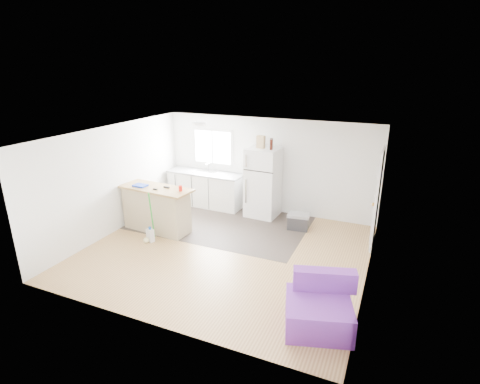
% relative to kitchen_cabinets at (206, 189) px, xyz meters
% --- Properties ---
extents(room, '(5.51, 5.01, 2.41)m').
position_rel_kitchen_cabinets_xyz_m(room, '(1.64, -2.18, 0.73)').
color(room, '#9D6E42').
rests_on(room, ground).
extents(vinyl_zone, '(4.05, 2.50, 0.00)m').
position_rel_kitchen_cabinets_xyz_m(vinyl_zone, '(0.91, -0.93, -0.47)').
color(vinyl_zone, '#382F2A').
rests_on(vinyl_zone, floor).
extents(window, '(1.18, 0.06, 0.98)m').
position_rel_kitchen_cabinets_xyz_m(window, '(0.09, 0.31, 1.08)').
color(window, white).
rests_on(window, back_wall).
extents(interior_door, '(0.11, 0.92, 2.10)m').
position_rel_kitchen_cabinets_xyz_m(interior_door, '(4.36, -0.63, 0.55)').
color(interior_door, white).
rests_on(interior_door, right_wall).
extents(ceiling_fixture, '(0.30, 0.30, 0.07)m').
position_rel_kitchen_cabinets_xyz_m(ceiling_fixture, '(0.44, -0.98, 1.89)').
color(ceiling_fixture, white).
rests_on(ceiling_fixture, ceiling).
extents(kitchen_cabinets, '(2.08, 0.70, 1.20)m').
position_rel_kitchen_cabinets_xyz_m(kitchen_cabinets, '(0.00, 0.00, 0.00)').
color(kitchen_cabinets, white).
rests_on(kitchen_cabinets, floor).
extents(peninsula, '(1.73, 0.78, 1.03)m').
position_rel_kitchen_cabinets_xyz_m(peninsula, '(-0.25, -1.87, 0.05)').
color(peninsula, tan).
rests_on(peninsula, floor).
extents(refrigerator, '(0.80, 0.76, 1.73)m').
position_rel_kitchen_cabinets_xyz_m(refrigerator, '(1.65, -0.05, 0.39)').
color(refrigerator, white).
rests_on(refrigerator, floor).
extents(cooler, '(0.52, 0.39, 0.38)m').
position_rel_kitchen_cabinets_xyz_m(cooler, '(2.71, -0.53, -0.28)').
color(cooler, '#2D2D2F').
rests_on(cooler, floor).
extents(purple_seat, '(1.14, 1.12, 0.76)m').
position_rel_kitchen_cabinets_xyz_m(purple_seat, '(3.87, -3.71, -0.19)').
color(purple_seat, purple).
rests_on(purple_seat, floor).
extents(cleaner_jug, '(0.18, 0.15, 0.34)m').
position_rel_kitchen_cabinets_xyz_m(cleaner_jug, '(-0.04, -2.43, -0.32)').
color(cleaner_jug, silver).
rests_on(cleaner_jug, floor).
extents(mop, '(0.26, 0.32, 1.17)m').
position_rel_kitchen_cabinets_xyz_m(mop, '(-0.06, -2.48, -0.24)').
color(mop, green).
rests_on(mop, floor).
extents(red_cup, '(0.09, 0.09, 0.12)m').
position_rel_kitchen_cabinets_xyz_m(red_cup, '(0.41, -1.85, 0.62)').
color(red_cup, red).
rests_on(red_cup, peninsula).
extents(blue_tray, '(0.31, 0.23, 0.04)m').
position_rel_kitchen_cabinets_xyz_m(blue_tray, '(-0.60, -1.93, 0.58)').
color(blue_tray, '#1435C1').
rests_on(blue_tray, peninsula).
extents(tool_a, '(0.14, 0.06, 0.03)m').
position_rel_kitchen_cabinets_xyz_m(tool_a, '(0.01, -1.79, 0.58)').
color(tool_a, black).
rests_on(tool_a, peninsula).
extents(tool_b, '(0.11, 0.06, 0.03)m').
position_rel_kitchen_cabinets_xyz_m(tool_b, '(-0.15, -2.00, 0.58)').
color(tool_b, black).
rests_on(tool_b, peninsula).
extents(cardboard_box, '(0.21, 0.13, 0.30)m').
position_rel_kitchen_cabinets_xyz_m(cardboard_box, '(1.58, -0.07, 1.41)').
color(cardboard_box, tan).
rests_on(cardboard_box, refrigerator).
extents(bottle_left, '(0.08, 0.08, 0.25)m').
position_rel_kitchen_cabinets_xyz_m(bottle_left, '(1.88, -0.16, 1.38)').
color(bottle_left, '#341009').
rests_on(bottle_left, refrigerator).
extents(bottle_right, '(0.08, 0.08, 0.25)m').
position_rel_kitchen_cabinets_xyz_m(bottle_right, '(1.84, -0.04, 1.38)').
color(bottle_right, '#341009').
rests_on(bottle_right, refrigerator).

